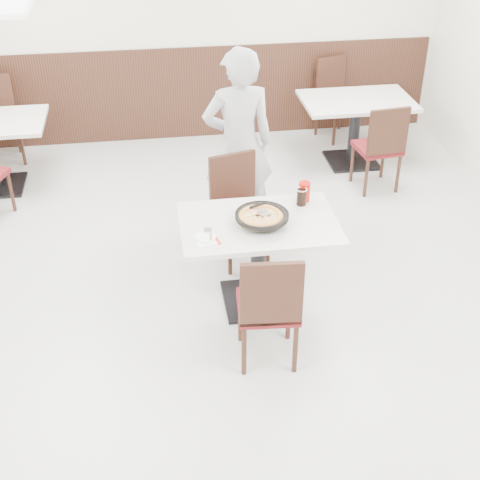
{
  "coord_description": "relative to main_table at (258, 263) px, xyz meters",
  "views": [
    {
      "loc": [
        -0.52,
        -4.21,
        3.36
      ],
      "look_at": [
        0.07,
        -0.3,
        0.84
      ],
      "focal_mm": 50.0,
      "sensor_mm": 36.0,
      "label": 1
    }
  ],
  "objects": [
    {
      "name": "pizza_pan",
      "position": [
        0.02,
        -0.03,
        0.42
      ],
      "size": [
        0.38,
        0.38,
        0.01
      ],
      "primitive_type": "cylinder",
      "rotation": [
        0.0,
        0.0,
        0.09
      ],
      "color": "black",
      "rests_on": "trivet"
    },
    {
      "name": "fork",
      "position": [
        -0.39,
        -0.16,
        0.39
      ],
      "size": [
        0.03,
        0.14,
        0.0
      ],
      "primitive_type": "cube",
      "rotation": [
        0.0,
        0.0,
        -0.12
      ],
      "color": "silver",
      "rests_on": "side_plate"
    },
    {
      "name": "cola_glass",
      "position": [
        0.38,
        0.22,
        0.44
      ],
      "size": [
        0.08,
        0.08,
        0.13
      ],
      "primitive_type": "cylinder",
      "rotation": [
        0.0,
        0.0,
        0.09
      ],
      "color": "black",
      "rests_on": "main_table"
    },
    {
      "name": "bg_chair_right_near",
      "position": [
        1.56,
        1.78,
        0.1
      ],
      "size": [
        0.47,
        0.47,
        0.95
      ],
      "primitive_type": null,
      "rotation": [
        0.0,
        0.0,
        0.12
      ],
      "color": "black",
      "rests_on": "floor"
    },
    {
      "name": "bg_chair_right_far",
      "position": [
        1.53,
        3.12,
        0.1
      ],
      "size": [
        0.55,
        0.55,
        0.95
      ],
      "primitive_type": null,
      "rotation": [
        0.0,
        0.0,
        3.53
      ],
      "color": "black",
      "rests_on": "floor"
    },
    {
      "name": "bg_table_right",
      "position": [
        1.51,
        2.41,
        0.0
      ],
      "size": [
        1.23,
        0.84,
        0.75
      ],
      "primitive_type": null,
      "rotation": [
        0.0,
        0.0,
        0.04
      ],
      "color": "beige",
      "rests_on": "floor"
    },
    {
      "name": "chair_far",
      "position": [
        -0.04,
        0.63,
        0.1
      ],
      "size": [
        0.51,
        0.51,
        0.95
      ],
      "primitive_type": null,
      "rotation": [
        0.0,
        0.0,
        3.4
      ],
      "color": "black",
      "rests_on": "floor"
    },
    {
      "name": "trivet",
      "position": [
        0.03,
        -0.04,
        0.39
      ],
      "size": [
        0.14,
        0.14,
        0.04
      ],
      "primitive_type": "cylinder",
      "rotation": [
        0.0,
        0.0,
        0.09
      ],
      "color": "black",
      "rests_on": "main_table"
    },
    {
      "name": "main_table",
      "position": [
        0.0,
        0.0,
        0.0
      ],
      "size": [
        1.26,
        0.9,
        0.75
      ],
      "primitive_type": null,
      "rotation": [
        0.0,
        0.0,
        0.09
      ],
      "color": "beige",
      "rests_on": "floor"
    },
    {
      "name": "side_plate",
      "position": [
        -0.43,
        -0.16,
        0.38
      ],
      "size": [
        0.17,
        0.17,
        0.01
      ],
      "primitive_type": "cylinder",
      "rotation": [
        0.0,
        0.0,
        0.09
      ],
      "color": "white",
      "rests_on": "napkin"
    },
    {
      "name": "chair_near",
      "position": [
        -0.05,
        -0.66,
        0.1
      ],
      "size": [
        0.45,
        0.45,
        0.95
      ],
      "primitive_type": null,
      "rotation": [
        0.0,
        0.0,
        -0.08
      ],
      "color": "black",
      "rests_on": "floor"
    },
    {
      "name": "pizza_server",
      "position": [
        0.03,
        -0.02,
        0.47
      ],
      "size": [
        0.09,
        0.11,
        0.0
      ],
      "primitive_type": "cube",
      "rotation": [
        0.0,
        0.0,
        0.26
      ],
      "color": "silver",
      "rests_on": "pizza"
    },
    {
      "name": "pizza",
      "position": [
        0.0,
        -0.04,
        0.44
      ],
      "size": [
        0.38,
        0.38,
        0.02
      ],
      "primitive_type": "cylinder",
      "rotation": [
        0.0,
        0.0,
        0.09
      ],
      "color": "gold",
      "rests_on": "pizza_pan"
    },
    {
      "name": "floor",
      "position": [
        -0.27,
        -0.07,
        -0.38
      ],
      "size": [
        7.0,
        7.0,
        0.0
      ],
      "primitive_type": "plane",
      "color": "#A6A6A1",
      "rests_on": "ground"
    },
    {
      "name": "wainscot_back",
      "position": [
        -0.27,
        3.41,
        0.18
      ],
      "size": [
        5.9,
        0.03,
        1.1
      ],
      "primitive_type": "cube",
      "color": "black",
      "rests_on": "floor"
    },
    {
      "name": "wall_back",
      "position": [
        -0.27,
        3.43,
        1.02
      ],
      "size": [
        6.0,
        0.04,
        2.8
      ],
      "primitive_type": "cube",
      "color": "beige",
      "rests_on": "floor"
    },
    {
      "name": "red_cup",
      "position": [
        0.42,
        0.28,
        0.45
      ],
      "size": [
        0.1,
        0.1,
        0.16
      ],
      "primitive_type": "cylinder",
      "rotation": [
        0.0,
        0.0,
        0.09
      ],
      "color": "#B10E04",
      "rests_on": "main_table"
    },
    {
      "name": "napkin",
      "position": [
        -0.42,
        -0.2,
        0.38
      ],
      "size": [
        0.18,
        0.18,
        0.0
      ],
      "primitive_type": "cube",
      "rotation": [
        0.0,
        0.0,
        0.22
      ],
      "color": "white",
      "rests_on": "main_table"
    },
    {
      "name": "diner_person",
      "position": [
        0.01,
        1.14,
        0.51
      ],
      "size": [
        0.67,
        0.47,
        1.76
      ],
      "primitive_type": "imported",
      "rotation": [
        0.0,
        0.0,
        3.22
      ],
      "color": "#A4A3A8",
      "rests_on": "floor"
    }
  ]
}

